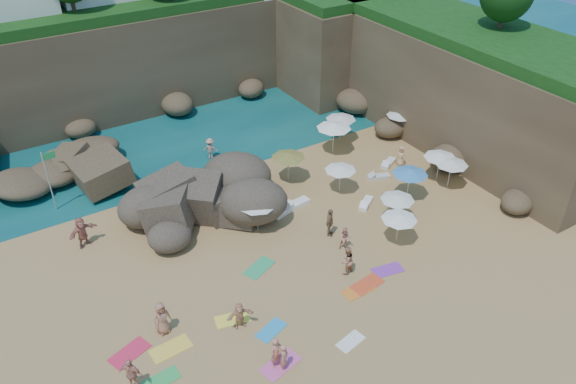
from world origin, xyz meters
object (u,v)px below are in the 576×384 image
person_stand_1 (347,261)px  person_stand_5 (82,232)px  parasol_0 (341,168)px  person_stand_4 (401,156)px  parasol_1 (334,126)px  lounger_0 (248,191)px  parasol_2 (341,117)px  rock_outcrop (205,220)px  person_stand_3 (330,222)px  person_stand_0 (284,357)px  person_stand_2 (210,149)px  flag_pole (49,173)px

person_stand_1 → person_stand_5: (-11.57, 10.12, 0.08)m
parasol_0 → person_stand_5: bearing=168.3°
person_stand_1 → person_stand_4: (10.24, 7.15, -0.12)m
parasol_1 → lounger_0: 8.42m
parasol_0 → parasol_2: (4.26, 5.74, 0.18)m
rock_outcrop → person_stand_4: (14.82, -1.41, 0.76)m
person_stand_1 → person_stand_5: size_ratio=0.92×
parasol_1 → person_stand_1: bearing=-122.6°
rock_outcrop → parasol_0: parasol_0 is taller
parasol_0 → person_stand_3: (-3.34, -3.52, -0.89)m
rock_outcrop → person_stand_1: 9.75m
parasol_1 → lounger_0: size_ratio=1.30×
parasol_1 → person_stand_0: bearing=-132.1°
person_stand_2 → person_stand_3: size_ratio=0.88×
person_stand_2 → person_stand_5: (-10.67, -5.21, 0.15)m
person_stand_2 → person_stand_3: bearing=135.7°
parasol_2 → person_stand_0: parasol_2 is taller
flag_pole → rock_outcrop: bearing=-39.6°
parasol_0 → parasol_2: bearing=53.4°
person_stand_0 → person_stand_3: 10.21m
parasol_2 → person_stand_3: 12.03m
parasol_1 → person_stand_1: parasol_1 is taller
parasol_1 → person_stand_3: parasol_1 is taller
flag_pole → parasol_2: (20.80, -2.21, -0.67)m
lounger_0 → person_stand_5: size_ratio=1.03×
rock_outcrop → parasol_2: bearing=16.4°
flag_pole → person_stand_4: bearing=-18.8°
lounger_0 → person_stand_1: person_stand_1 is taller
parasol_0 → person_stand_4: bearing=3.8°
rock_outcrop → flag_pole: (-7.43, 6.16, 2.67)m
person_stand_0 → person_stand_4: (16.54, 10.85, 0.01)m
person_stand_1 → person_stand_2: person_stand_1 is taller
flag_pole → parasol_1: bearing=-10.1°
parasol_2 → person_stand_4: bearing=-74.7°
person_stand_1 → person_stand_3: person_stand_3 is taller
rock_outcrop → person_stand_4: bearing=-5.4°
parasol_2 → person_stand_2: 10.16m
person_stand_0 → person_stand_5: person_stand_5 is taller
rock_outcrop → parasol_1: bearing=13.0°
person_stand_3 → person_stand_4: person_stand_3 is taller
parasol_1 → parasol_2: size_ratio=1.11×
person_stand_1 → person_stand_2: bearing=-94.8°
rock_outcrop → person_stand_1: bearing=-61.9°
lounger_0 → person_stand_5: person_stand_5 is taller
rock_outcrop → flag_pole: flag_pole is taller
parasol_0 → parasol_2: size_ratio=0.91×
parasol_0 → person_stand_1: (-4.52, -6.78, -0.94)m
parasol_2 → lounger_0: bearing=-164.4°
person_stand_2 → parasol_1: bearing=-170.5°
flag_pole → parasol_0: 18.36m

